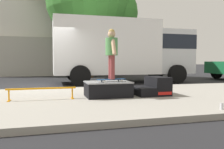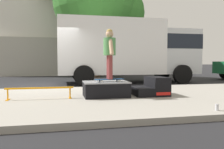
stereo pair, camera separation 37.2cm
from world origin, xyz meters
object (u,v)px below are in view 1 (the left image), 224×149
(grind_rail, at_px, (42,90))
(skater_kid, at_px, (112,50))
(skate_box, at_px, (108,89))
(kicker_ramp, at_px, (153,87))
(street_tree_main, at_px, (94,4))
(box_truck, at_px, (124,49))
(skateboard, at_px, (112,80))
(soda_can, at_px, (222,106))

(grind_rail, relative_size, skater_kid, 1.25)
(skate_box, xyz_separation_m, skater_kid, (0.09, -0.06, 1.03))
(kicker_ramp, relative_size, street_tree_main, 0.12)
(box_truck, bearing_deg, skateboard, -111.41)
(skateboard, height_order, skater_kid, skater_kid)
(kicker_ramp, bearing_deg, street_tree_main, 89.81)
(skate_box, relative_size, skateboard, 1.47)
(skater_kid, height_order, street_tree_main, street_tree_main)
(grind_rail, xyz_separation_m, skater_kid, (1.78, 0.01, 1.02))
(skateboard, relative_size, skater_kid, 0.61)
(kicker_ramp, xyz_separation_m, grind_rail, (-3.00, -0.07, 0.02))
(skateboard, xyz_separation_m, box_truck, (2.06, 5.24, 1.12))
(skate_box, height_order, grind_rail, skate_box)
(skateboard, relative_size, soda_can, 6.39)
(grind_rail, bearing_deg, box_truck, 53.89)
(soda_can, bearing_deg, kicker_ramp, 100.80)
(skate_box, distance_m, kicker_ramp, 1.32)
(kicker_ramp, bearing_deg, skater_kid, -177.37)
(skate_box, distance_m, street_tree_main, 10.26)
(skate_box, height_order, kicker_ramp, kicker_ramp)
(grind_rail, height_order, skater_kid, skater_kid)
(grind_rail, bearing_deg, skateboard, 0.44)
(soda_can, bearing_deg, skater_kid, 127.41)
(skate_box, height_order, street_tree_main, street_tree_main)
(kicker_ramp, bearing_deg, skate_box, 179.98)
(kicker_ramp, height_order, skater_kid, skater_kid)
(kicker_ramp, xyz_separation_m, street_tree_main, (0.03, 9.12, 4.50))
(skate_box, bearing_deg, box_truck, 67.51)
(skater_kid, distance_m, box_truck, 5.64)
(skateboard, relative_size, street_tree_main, 0.10)
(soda_can, height_order, box_truck, box_truck)
(street_tree_main, bearing_deg, grind_rail, -108.27)
(grind_rail, bearing_deg, kicker_ramp, 1.33)
(street_tree_main, bearing_deg, soda_can, -88.02)
(skate_box, bearing_deg, soda_can, -51.80)
(skater_kid, bearing_deg, box_truck, 68.59)
(skateboard, distance_m, skater_kid, 0.79)
(box_truck, bearing_deg, kicker_ramp, -99.12)
(skate_box, height_order, skateboard, skateboard)
(street_tree_main, bearing_deg, box_truck, -78.46)
(skater_kid, xyz_separation_m, box_truck, (2.06, 5.24, 0.33))
(skater_kid, distance_m, street_tree_main, 9.89)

